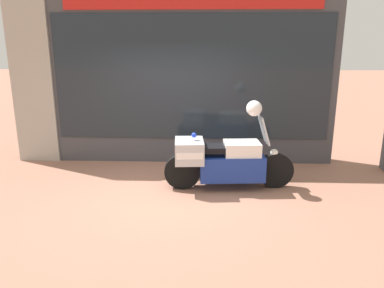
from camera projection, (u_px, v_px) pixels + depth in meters
ground_plane at (164, 194)px, 6.46m from camera, size 60.00×60.00×0.00m
shop_building at (153, 79)px, 7.93m from camera, size 6.80×0.55×3.55m
window_display at (191, 140)px, 8.28m from camera, size 5.47×0.30×1.83m
paramedic_motorcycle at (222, 160)px, 6.61m from camera, size 2.31×0.71×1.31m
white_helmet at (254, 108)px, 6.38m from camera, size 0.27×0.27×0.27m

